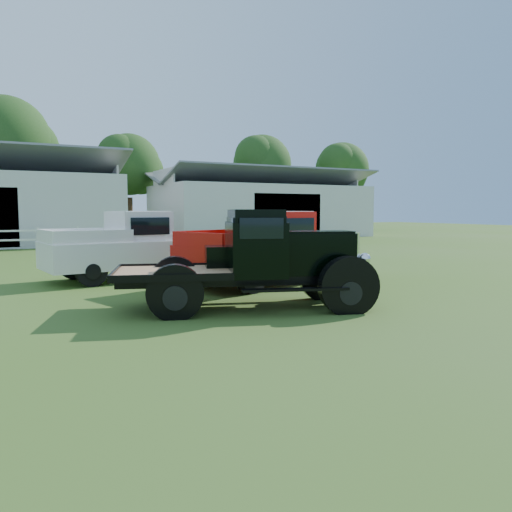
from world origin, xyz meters
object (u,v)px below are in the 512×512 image
misc_car_blue (255,237)px  vintage_flatbed (250,259)px  white_pickup (135,246)px  misc_car_grey (286,235)px  red_pickup (271,247)px

misc_car_blue → vintage_flatbed: bearing=159.7°
white_pickup → misc_car_grey: size_ratio=1.21×
vintage_flatbed → misc_car_grey: bearing=74.9°
red_pickup → white_pickup: 4.22m
red_pickup → misc_car_grey: (7.09, 10.92, -0.29)m
misc_car_blue → misc_car_grey: (2.88, 1.87, -0.02)m
white_pickup → misc_car_grey: 13.14m
red_pickup → misc_car_blue: size_ratio=1.26×
misc_car_grey → red_pickup: bearing=138.0°
red_pickup → misc_car_grey: size_ratio=1.26×
vintage_flatbed → white_pickup: 5.87m
white_pickup → misc_car_blue: 9.73m
red_pickup → misc_car_grey: 13.03m
vintage_flatbed → misc_car_grey: (9.30, 13.96, -0.30)m
red_pickup → white_pickup: red_pickup is taller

